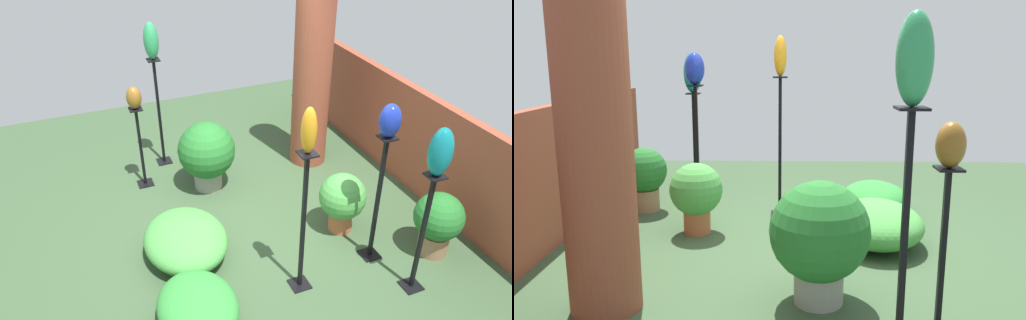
# 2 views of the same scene
# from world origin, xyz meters

# --- Properties ---
(ground_plane) EXTENTS (8.00, 8.00, 0.00)m
(ground_plane) POSITION_xyz_m (0.00, 0.00, 0.00)
(ground_plane) COLOR #385133
(brick_wall_back) EXTENTS (5.60, 0.12, 1.34)m
(brick_wall_back) POSITION_xyz_m (0.00, 2.34, 0.67)
(brick_wall_back) COLOR brown
(brick_wall_back) RESTS_ON ground
(brick_pillar) EXTENTS (0.51, 0.51, 2.71)m
(brick_pillar) POSITION_xyz_m (-1.17, 1.39, 1.36)
(brick_pillar) COLOR brown
(brick_pillar) RESTS_ON ground
(pedestal_bronze) EXTENTS (0.20, 0.20, 1.12)m
(pedestal_bronze) POSITION_xyz_m (-1.42, -0.93, 0.51)
(pedestal_bronze) COLOR black
(pedestal_bronze) RESTS_ON ground
(pedestal_cobalt) EXTENTS (0.20, 0.20, 1.49)m
(pedestal_cobalt) POSITION_xyz_m (0.94, 1.07, 0.69)
(pedestal_cobalt) COLOR black
(pedestal_cobalt) RESTS_ON ground
(pedestal_teal) EXTENTS (0.20, 0.20, 1.36)m
(pedestal_teal) POSITION_xyz_m (1.50, 1.20, 0.63)
(pedestal_teal) COLOR black
(pedestal_teal) RESTS_ON ground
(pedestal_amber) EXTENTS (0.20, 0.20, 1.58)m
(pedestal_amber) POSITION_xyz_m (1.04, 0.15, 0.73)
(pedestal_amber) COLOR black
(pedestal_amber) RESTS_ON ground
(pedestal_jade) EXTENTS (0.20, 0.20, 1.55)m
(pedestal_jade) POSITION_xyz_m (-1.89, -0.55, 0.72)
(pedestal_jade) COLOR black
(pedestal_jade) RESTS_ON ground
(art_vase_bronze) EXTENTS (0.18, 0.19, 0.29)m
(art_vase_bronze) POSITION_xyz_m (-1.42, -0.93, 1.27)
(art_vase_bronze) COLOR brown
(art_vase_bronze) RESTS_ON pedestal_bronze
(art_vase_cobalt) EXTENTS (0.20, 0.21, 0.34)m
(art_vase_cobalt) POSITION_xyz_m (0.94, 1.07, 1.67)
(art_vase_cobalt) COLOR #192D9E
(art_vase_cobalt) RESTS_ON pedestal_cobalt
(art_vase_teal) EXTENTS (0.21, 0.21, 0.47)m
(art_vase_teal) POSITION_xyz_m (1.50, 1.20, 1.60)
(art_vase_teal) COLOR #0F727A
(art_vase_teal) RESTS_ON pedestal_teal
(art_vase_amber) EXTENTS (0.15, 0.14, 0.44)m
(art_vase_amber) POSITION_xyz_m (1.04, 0.15, 1.80)
(art_vase_amber) COLOR orange
(art_vase_amber) RESTS_ON pedestal_amber
(art_vase_jade) EXTENTS (0.18, 0.19, 0.49)m
(art_vase_jade) POSITION_xyz_m (-1.89, -0.55, 1.79)
(art_vase_jade) COLOR #2D9356
(art_vase_jade) RESTS_ON pedestal_jade
(potted_plant_near_pillar) EXTENTS (0.54, 0.54, 0.74)m
(potted_plant_near_pillar) POSITION_xyz_m (0.41, 1.00, 0.43)
(potted_plant_near_pillar) COLOR #B25B38
(potted_plant_near_pillar) RESTS_ON ground
(potted_plant_walkway_edge) EXTENTS (0.53, 0.53, 0.75)m
(potted_plant_walkway_edge) POSITION_xyz_m (1.15, 1.75, 0.43)
(potted_plant_walkway_edge) COLOR #936B4C
(potted_plant_walkway_edge) RESTS_ON ground
(potted_plant_back_center) EXTENTS (0.74, 0.74, 0.93)m
(potted_plant_back_center) POSITION_xyz_m (-1.04, -0.16, 0.52)
(potted_plant_back_center) COLOR gray
(potted_plant_back_center) RESTS_ON ground
(foliage_bed_east) EXTENTS (1.08, 0.90, 0.42)m
(foliage_bed_east) POSITION_xyz_m (0.15, -0.79, 0.21)
(foliage_bed_east) COLOR #479942
(foliage_bed_east) RESTS_ON ground
(foliage_bed_west) EXTENTS (0.93, 0.76, 0.37)m
(foliage_bed_west) POSITION_xyz_m (1.10, -0.94, 0.19)
(foliage_bed_west) COLOR #338C38
(foliage_bed_west) RESTS_ON ground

